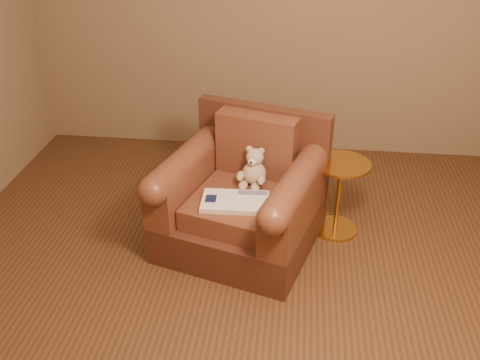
# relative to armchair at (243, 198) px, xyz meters

# --- Properties ---
(floor) EXTENTS (4.00, 4.00, 0.00)m
(floor) POSITION_rel_armchair_xyz_m (0.08, -0.57, -0.32)
(floor) COLOR #51331B
(floor) RESTS_ON ground
(armchair) EXTENTS (1.12, 1.09, 0.82)m
(armchair) POSITION_rel_armchair_xyz_m (0.00, 0.00, 0.00)
(armchair) COLOR #482518
(armchair) RESTS_ON floor
(teddy_bear) EXTENTS (0.19, 0.22, 0.26)m
(teddy_bear) POSITION_rel_armchair_xyz_m (0.06, 0.06, 0.17)
(teddy_bear) COLOR tan
(teddy_bear) RESTS_ON armchair
(guidebook) EXTENTS (0.41, 0.26, 0.03)m
(guidebook) POSITION_rel_armchair_xyz_m (-0.03, -0.19, 0.09)
(guidebook) COLOR beige
(guidebook) RESTS_ON armchair
(side_table) EXTENTS (0.37, 0.37, 0.52)m
(side_table) POSITION_rel_armchair_xyz_m (0.61, 0.17, -0.04)
(side_table) COLOR gold
(side_table) RESTS_ON floor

